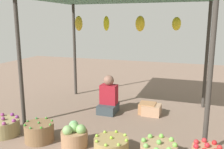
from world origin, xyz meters
name	(u,v)px	position (x,y,z in m)	size (l,w,h in m)	color
ground_plane	(121,115)	(0.00, 0.00, 0.00)	(14.00, 14.00, 0.00)	#7B6354
market_stall_structure	(122,7)	(0.00, 0.00, 2.12)	(3.42, 2.36, 2.30)	#38332D
vendor_person	(109,98)	(-0.30, 0.05, 0.30)	(0.36, 0.44, 0.78)	#333D42
basket_purple_onions	(4,127)	(-1.58, -1.52, 0.13)	(0.50, 0.50, 0.31)	#8C7F52
basket_green_chilies	(39,132)	(-0.89, -1.51, 0.15)	(0.46, 0.46, 0.32)	brown
basket_cabbages	(74,136)	(-0.29, -1.48, 0.16)	(0.41, 0.41, 0.37)	#9C7251
basket_limes	(111,146)	(0.30, -1.48, 0.11)	(0.50, 0.50, 0.25)	olive
wooden_crate_near_vendor	(152,110)	(0.57, 0.20, 0.10)	(0.36, 0.34, 0.21)	tan
wooden_crate_stacked_rear	(147,108)	(0.48, 0.24, 0.11)	(0.33, 0.31, 0.22)	#A9764B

